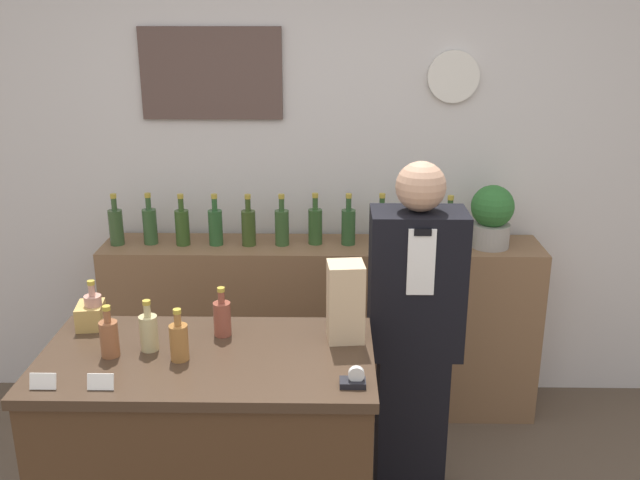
{
  "coord_description": "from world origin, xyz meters",
  "views": [
    {
      "loc": [
        0.1,
        -1.83,
        2.2
      ],
      "look_at": [
        0.05,
        1.15,
        1.2
      ],
      "focal_mm": 40.0,
      "sensor_mm": 36.0,
      "label": 1
    }
  ],
  "objects_px": {
    "shopkeeper": "(414,340)",
    "potted_plant": "(492,215)",
    "paper_bag": "(345,302)",
    "tape_dispenser": "(354,380)"
  },
  "relations": [
    {
      "from": "shopkeeper",
      "to": "potted_plant",
      "type": "distance_m",
      "value": 0.95
    },
    {
      "from": "shopkeeper",
      "to": "potted_plant",
      "type": "relative_size",
      "value": 4.8
    },
    {
      "from": "paper_bag",
      "to": "tape_dispenser",
      "type": "relative_size",
      "value": 3.48
    },
    {
      "from": "potted_plant",
      "to": "paper_bag",
      "type": "xyz_separation_m",
      "value": [
        -0.78,
        -1.06,
        -0.04
      ]
    },
    {
      "from": "paper_bag",
      "to": "tape_dispenser",
      "type": "distance_m",
      "value": 0.38
    },
    {
      "from": "tape_dispenser",
      "to": "potted_plant",
      "type": "bearing_deg",
      "value": 61.86
    },
    {
      "from": "potted_plant",
      "to": "paper_bag",
      "type": "distance_m",
      "value": 1.31
    },
    {
      "from": "potted_plant",
      "to": "paper_bag",
      "type": "relative_size",
      "value": 1.06
    },
    {
      "from": "potted_plant",
      "to": "shopkeeper",
      "type": "bearing_deg",
      "value": -122.48
    },
    {
      "from": "shopkeeper",
      "to": "potted_plant",
      "type": "xyz_separation_m",
      "value": [
        0.47,
        0.74,
        0.35
      ]
    }
  ]
}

